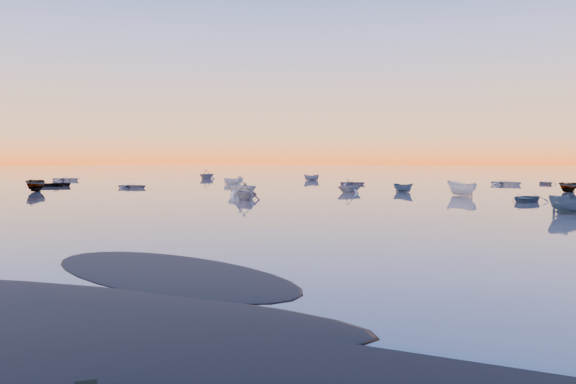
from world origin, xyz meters
The scene contains 3 objects.
ground centered at (0.00, 100.00, 0.00)m, with size 600.00×600.00×0.00m, color slate.
moored_fleet centered at (0.00, 53.00, 0.00)m, with size 124.00×58.00×1.20m, color silver, non-canonical shape.
boat_near_center centered at (17.97, 29.69, 0.00)m, with size 4.14×1.75×1.43m, color #344F63.
Camera 1 is at (16.72, -13.35, 3.68)m, focal length 35.00 mm.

